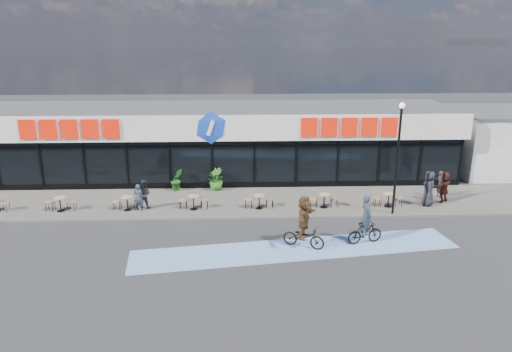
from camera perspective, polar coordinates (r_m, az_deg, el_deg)
The scene contains 22 objects.
ground at distance 21.09m, azimuth -6.40°, elevation -7.53°, with size 120.00×120.00×0.00m, color #28282B.
sidewalk at distance 25.25m, azimuth -5.70°, elevation -3.29°, with size 44.00×5.00×0.10m, color #615D56.
bike_lane at distance 19.81m, azimuth 5.06°, elevation -9.11°, with size 14.00×2.20×0.01m, color #6893C5.
building at distance 29.86m, azimuth -5.22°, elevation 4.36°, with size 30.60×6.57×4.75m.
neighbour_building at distance 36.24m, azimuth 29.38°, elevation 4.00°, with size 9.20×7.20×4.11m.
lamp_post at distance 23.47m, azimuth 17.33°, elevation 3.10°, with size 0.28×0.28×5.65m.
bistro_set_1 at distance 25.73m, azimuth -23.22°, elevation -3.02°, with size 1.54×0.62×0.90m.
bistro_set_2 at distance 24.70m, azimuth -15.76°, elevation -3.06°, with size 1.54×0.62×0.90m.
bistro_set_3 at distance 24.12m, azimuth -7.80°, elevation -3.04°, with size 1.54×0.62×0.90m.
bistro_set_4 at distance 24.02m, azimuth 0.39°, elevation -2.97°, with size 1.54×0.62×0.90m.
bistro_set_5 at distance 24.41m, azimuth 8.47°, elevation -2.83°, with size 1.54×0.62×0.90m.
bistro_set_6 at distance 25.27m, azimuth 16.16°, elevation -2.65°, with size 1.54×0.62×0.90m.
potted_plant_left at distance 27.20m, azimuth -9.88°, elevation -0.44°, with size 0.73×0.59×1.32m, color #225A19.
potted_plant_mid at distance 27.05m, azimuth -5.30°, elevation -0.64°, with size 0.96×0.83×1.07m, color #207022.
potted_plant_right at distance 26.97m, azimuth -4.99°, elevation -0.40°, with size 0.74×0.74×1.32m, color #2F6C1E.
patron_left at distance 24.39m, azimuth -14.46°, elevation -2.58°, with size 0.52×0.34×1.41m, color #2D3446.
patron_right at distance 24.66m, azimuth -13.84°, elevation -2.18°, with size 0.74×0.58×1.53m, color #21232A.
pedestrian_a at distance 25.91m, azimuth 20.78°, elevation -1.46°, with size 0.93×0.61×1.91m, color black.
pedestrian_b at distance 27.56m, azimuth 22.06°, elevation -0.96°, with size 0.56×0.37×1.55m, color #22242B.
pedestrian_c at distance 26.84m, azimuth 22.44°, elevation -1.25°, with size 1.60×0.51×1.72m, color #491D1A.
cyclist_a at distance 19.63m, azimuth 6.03°, elevation -6.10°, with size 1.93×1.81×2.32m.
cyclist_b at distance 20.54m, azimuth 13.52°, elevation -6.07°, with size 1.71×0.87×2.23m.
Camera 1 is at (1.59, -19.24, 8.49)m, focal length 32.00 mm.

